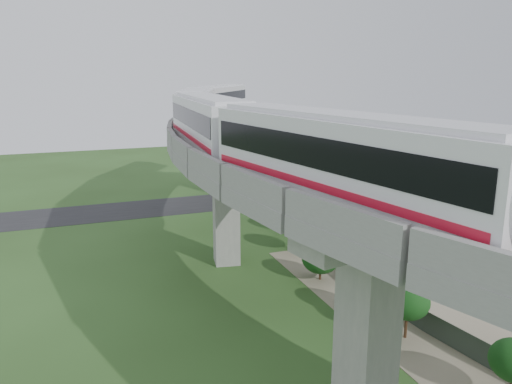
# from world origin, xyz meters

# --- Properties ---
(ground) EXTENTS (160.00, 160.00, 0.00)m
(ground) POSITION_xyz_m (0.00, 0.00, 0.00)
(ground) COLOR #2A461C
(ground) RESTS_ON ground
(dirt_lot) EXTENTS (18.00, 26.00, 0.04)m
(dirt_lot) POSITION_xyz_m (14.00, -2.00, 0.02)
(dirt_lot) COLOR #7F745C
(dirt_lot) RESTS_ON ground
(asphalt_road) EXTENTS (60.00, 8.00, 0.03)m
(asphalt_road) POSITION_xyz_m (0.00, 30.00, 0.01)
(asphalt_road) COLOR #232326
(asphalt_road) RESTS_ON ground
(viaduct) EXTENTS (19.58, 73.98, 11.40)m
(viaduct) POSITION_xyz_m (3.84, 0.00, 9.05)
(viaduct) COLOR #99968E
(viaduct) RESTS_ON ground
(metro_train) EXTENTS (16.81, 60.28, 3.64)m
(metro_train) POSITION_xyz_m (1.34, 10.82, 12.31)
(metro_train) COLOR silver
(metro_train) RESTS_ON ground
(fence) EXTENTS (3.87, 38.73, 1.50)m
(fence) POSITION_xyz_m (9.75, 0.00, 0.75)
(fence) COLOR #2D382D
(fence) RESTS_ON ground
(tree_0) EXTENTS (2.66, 2.66, 3.69)m
(tree_0) POSITION_xyz_m (11.58, 21.58, 2.55)
(tree_0) COLOR #382314
(tree_0) RESTS_ON ground
(tree_1) EXTENTS (2.96, 2.96, 3.08)m
(tree_1) POSITION_xyz_m (9.61, 16.39, 1.82)
(tree_1) COLOR #382314
(tree_1) RESTS_ON ground
(tree_2) EXTENTS (2.76, 2.76, 3.54)m
(tree_2) POSITION_xyz_m (7.62, 10.60, 2.36)
(tree_2) COLOR #382314
(tree_2) RESTS_ON ground
(tree_3) EXTENTS (2.92, 2.92, 3.06)m
(tree_3) POSITION_xyz_m (6.50, 4.31, 1.82)
(tree_3) COLOR #382314
(tree_3) RESTS_ON ground
(tree_4) EXTENTS (2.54, 2.54, 3.03)m
(tree_4) POSITION_xyz_m (6.51, -1.91, 1.94)
(tree_4) COLOR #382314
(tree_4) RESTS_ON ground
(tree_5) EXTENTS (2.60, 2.60, 3.50)m
(tree_5) POSITION_xyz_m (7.20, -5.21, 2.39)
(tree_5) COLOR #382314
(tree_5) RESTS_ON ground
(car_dark) EXTENTS (4.77, 3.02, 1.29)m
(car_dark) POSITION_xyz_m (15.27, 8.27, 0.68)
(car_dark) COLOR black
(car_dark) RESTS_ON dirt_lot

